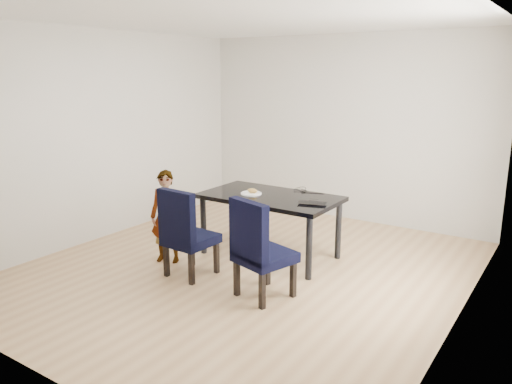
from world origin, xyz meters
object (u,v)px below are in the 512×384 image
Objects in this scene: dining_table at (270,226)px; laptop at (313,202)px; plate at (251,193)px; chair_left at (191,232)px; child at (167,217)px; chair_right at (265,248)px.

laptop is at bearing -4.39° from dining_table.
plate is (-0.22, -0.07, 0.38)m from dining_table.
plate is at bearing 81.63° from chair_left.
child is at bearing 165.71° from chair_left.
dining_table is at bearing 18.13° from plate.
chair_left is 3.93× the size of plate.
dining_table is 1.63× the size of chair_left.
child is 4.32× the size of plate.
dining_table is 6.41× the size of plate.
child reaches higher than laptop.
laptop is at bearing 104.34° from chair_right.
child reaches higher than dining_table.
chair_right is (0.96, -0.01, 0.01)m from chair_left.
dining_table is 0.70m from laptop.
chair_right is at bearing -60.36° from dining_table.
chair_right is 3.21× the size of laptop.
chair_left is at bearing -40.38° from child.
plate is at bearing 24.59° from child.
chair_right reaches higher than plate.
plate is at bearing -161.87° from dining_table.
chair_right is 1.22m from plate.
plate is (-0.78, 0.90, 0.25)m from chair_right.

